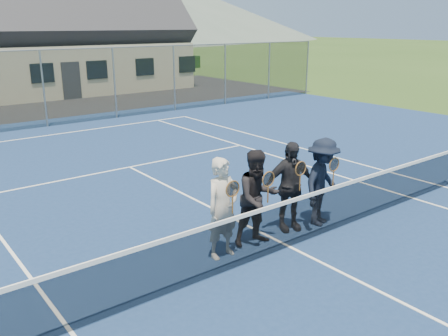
{
  "coord_description": "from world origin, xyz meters",
  "views": [
    {
      "loc": [
        -5.8,
        -5.52,
        3.96
      ],
      "look_at": [
        -0.37,
        1.5,
        1.25
      ],
      "focal_mm": 38.0,
      "sensor_mm": 36.0,
      "label": 1
    }
  ],
  "objects_px": {
    "clubhouse": "(50,23)",
    "player_a": "(223,208)",
    "tennis_net": "(291,221)",
    "player_b": "(258,198)",
    "player_c": "(289,186)",
    "player_d": "(322,182)"
  },
  "relations": [
    {
      "from": "player_c",
      "to": "player_b",
      "type": "bearing_deg",
      "value": -174.13
    },
    {
      "from": "tennis_net",
      "to": "player_b",
      "type": "height_order",
      "value": "player_b"
    },
    {
      "from": "clubhouse",
      "to": "player_b",
      "type": "height_order",
      "value": "clubhouse"
    },
    {
      "from": "clubhouse",
      "to": "player_a",
      "type": "distance_m",
      "value": 24.26
    },
    {
      "from": "player_a",
      "to": "tennis_net",
      "type": "bearing_deg",
      "value": -22.74
    },
    {
      "from": "player_d",
      "to": "player_a",
      "type": "bearing_deg",
      "value": 177.48
    },
    {
      "from": "clubhouse",
      "to": "player_a",
      "type": "bearing_deg",
      "value": -102.41
    },
    {
      "from": "player_b",
      "to": "player_c",
      "type": "relative_size",
      "value": 1.0
    },
    {
      "from": "player_c",
      "to": "player_d",
      "type": "height_order",
      "value": "same"
    },
    {
      "from": "player_d",
      "to": "tennis_net",
      "type": "bearing_deg",
      "value": -163.04
    },
    {
      "from": "tennis_net",
      "to": "player_b",
      "type": "distance_m",
      "value": 0.73
    },
    {
      "from": "player_c",
      "to": "player_d",
      "type": "relative_size",
      "value": 1.0
    },
    {
      "from": "player_a",
      "to": "player_c",
      "type": "bearing_deg",
      "value": 3.53
    },
    {
      "from": "player_c",
      "to": "clubhouse",
      "type": "bearing_deg",
      "value": 81.62
    },
    {
      "from": "tennis_net",
      "to": "player_a",
      "type": "distance_m",
      "value": 1.33
    },
    {
      "from": "tennis_net",
      "to": "player_c",
      "type": "bearing_deg",
      "value": 47.24
    },
    {
      "from": "tennis_net",
      "to": "player_b",
      "type": "xyz_separation_m",
      "value": [
        -0.36,
        0.5,
        0.38
      ]
    },
    {
      "from": "player_a",
      "to": "player_d",
      "type": "distance_m",
      "value": 2.44
    },
    {
      "from": "player_d",
      "to": "player_b",
      "type": "bearing_deg",
      "value": 175.77
    },
    {
      "from": "tennis_net",
      "to": "player_c",
      "type": "relative_size",
      "value": 6.49
    },
    {
      "from": "clubhouse",
      "to": "player_d",
      "type": "height_order",
      "value": "clubhouse"
    },
    {
      "from": "player_a",
      "to": "player_b",
      "type": "relative_size",
      "value": 1.0
    }
  ]
}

